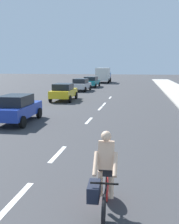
% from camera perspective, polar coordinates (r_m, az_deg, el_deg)
% --- Properties ---
extents(ground_plane, '(160.00, 160.00, 0.00)m').
position_cam_1_polar(ground_plane, '(20.65, 2.88, 1.33)').
color(ground_plane, '#38383A').
extents(lane_stripe_1, '(0.16, 1.80, 0.01)m').
position_cam_1_polar(lane_stripe_1, '(6.74, -16.04, -18.10)').
color(lane_stripe_1, white).
rests_on(lane_stripe_1, ground).
extents(lane_stripe_2, '(0.16, 1.80, 0.01)m').
position_cam_1_polar(lane_stripe_2, '(9.55, -7.00, -9.18)').
color(lane_stripe_2, white).
rests_on(lane_stripe_2, ground).
extents(lane_stripe_3, '(0.16, 1.80, 0.01)m').
position_cam_1_polar(lane_stripe_3, '(15.09, -0.14, -1.91)').
color(lane_stripe_3, white).
rests_on(lane_stripe_3, ground).
extents(lane_stripe_4, '(0.16, 1.80, 0.01)m').
position_cam_1_polar(lane_stripe_4, '(19.52, 2.41, 0.84)').
color(lane_stripe_4, white).
rests_on(lane_stripe_4, ground).
extents(lane_stripe_5, '(0.16, 1.80, 0.01)m').
position_cam_1_polar(lane_stripe_5, '(21.60, 3.24, 1.73)').
color(lane_stripe_5, white).
rests_on(lane_stripe_5, ground).
extents(lane_stripe_6, '(0.16, 1.80, 0.01)m').
position_cam_1_polar(lane_stripe_6, '(26.19, 4.59, 3.19)').
color(lane_stripe_6, white).
rests_on(lane_stripe_6, ground).
extents(cyclist, '(0.64, 1.71, 1.82)m').
position_cam_1_polar(cyclist, '(5.65, 3.07, -14.11)').
color(cyclist, black).
rests_on(cyclist, ground).
extents(parked_car_blue, '(1.96, 3.92, 1.57)m').
position_cam_1_polar(parked_car_blue, '(15.01, -15.68, 0.87)').
color(parked_car_blue, '#1E389E').
rests_on(parked_car_blue, ground).
extents(parked_car_yellow, '(2.10, 4.27, 1.57)m').
position_cam_1_polar(parked_car_yellow, '(24.00, -5.72, 4.54)').
color(parked_car_yellow, gold).
rests_on(parked_car_yellow, ground).
extents(parked_car_silver, '(2.04, 4.26, 1.57)m').
position_cam_1_polar(parked_car_silver, '(33.18, -1.88, 6.12)').
color(parked_car_silver, '#B7BABF').
rests_on(parked_car_silver, ground).
extents(parked_car_teal, '(2.18, 4.60, 1.57)m').
position_cam_1_polar(parked_car_teal, '(39.23, 0.38, 6.74)').
color(parked_car_teal, '#14727A').
rests_on(parked_car_teal, ground).
extents(delivery_truck, '(2.84, 6.32, 2.80)m').
position_cam_1_polar(delivery_truck, '(49.82, 3.06, 8.21)').
color(delivery_truck, '#23478C').
rests_on(delivery_truck, ground).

